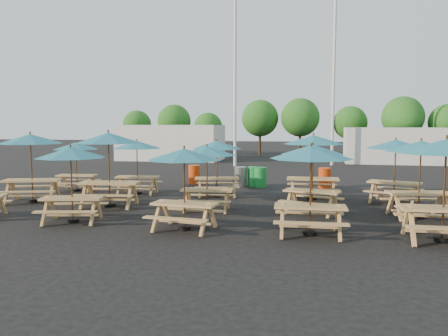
% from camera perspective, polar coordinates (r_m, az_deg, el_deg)
% --- Properties ---
extents(ground, '(120.00, 120.00, 0.00)m').
position_cam_1_polar(ground, '(15.93, -1.17, -4.46)').
color(ground, black).
rests_on(ground, ground).
extents(picnic_unit_1, '(2.90, 2.90, 2.49)m').
position_cam_1_polar(picnic_unit_1, '(17.14, -23.96, 3.04)').
color(picnic_unit_1, tan).
rests_on(picnic_unit_1, ground).
extents(picnic_unit_2, '(2.16, 2.16, 2.08)m').
position_cam_1_polar(picnic_unit_2, '(19.38, -18.78, 2.42)').
color(picnic_unit_2, tan).
rests_on(picnic_unit_2, ground).
extents(picnic_unit_3, '(2.42, 2.42, 2.19)m').
position_cam_1_polar(picnic_unit_3, '(13.13, -19.40, 1.41)').
color(picnic_unit_3, tan).
rests_on(picnic_unit_3, ground).
extents(picnic_unit_4, '(2.69, 2.69, 2.56)m').
position_cam_1_polar(picnic_unit_4, '(15.32, -14.86, 3.30)').
color(picnic_unit_4, tan).
rests_on(picnic_unit_4, ground).
extents(picnic_unit_5, '(2.24, 2.24, 2.18)m').
position_cam_1_polar(picnic_unit_5, '(17.88, -11.31, 2.62)').
color(picnic_unit_5, tan).
rests_on(picnic_unit_5, ground).
extents(picnic_unit_6, '(2.17, 2.17, 2.20)m').
position_cam_1_polar(picnic_unit_6, '(11.51, -5.22, 1.19)').
color(picnic_unit_6, tan).
rests_on(picnic_unit_6, ground).
extents(picnic_unit_7, '(2.13, 2.13, 2.13)m').
position_cam_1_polar(picnic_unit_7, '(14.10, -2.25, 1.80)').
color(picnic_unit_7, tan).
rests_on(picnic_unit_7, ground).
extents(picnic_unit_8, '(2.41, 2.41, 2.20)m').
position_cam_1_polar(picnic_unit_8, '(17.04, -0.94, 2.64)').
color(picnic_unit_8, tan).
rests_on(picnic_unit_8, ground).
extents(picnic_unit_9, '(2.20, 2.20, 2.29)m').
position_cam_1_polar(picnic_unit_9, '(11.13, 11.31, 1.35)').
color(picnic_unit_9, tan).
rests_on(picnic_unit_9, ground).
extents(picnic_unit_10, '(2.49, 2.49, 2.20)m').
position_cam_1_polar(picnic_unit_10, '(13.94, 11.52, 1.87)').
color(picnic_unit_10, tan).
rests_on(picnic_unit_10, ground).
extents(picnic_unit_11, '(2.32, 2.32, 2.44)m').
position_cam_1_polar(picnic_unit_11, '(16.60, 11.60, 3.18)').
color(picnic_unit_11, tan).
rests_on(picnic_unit_11, ground).
extents(picnic_unit_12, '(2.32, 2.32, 2.49)m').
position_cam_1_polar(picnic_unit_12, '(11.53, 27.03, 1.88)').
color(picnic_unit_12, tan).
rests_on(picnic_unit_12, ground).
extents(picnic_unit_13, '(2.50, 2.50, 2.35)m').
position_cam_1_polar(picnic_unit_13, '(14.24, 24.34, 2.09)').
color(picnic_unit_13, tan).
rests_on(picnic_unit_13, ground).
extents(picnic_unit_14, '(2.68, 2.68, 2.29)m').
position_cam_1_polar(picnic_unit_14, '(16.67, 21.51, 2.48)').
color(picnic_unit_14, tan).
rests_on(picnic_unit_14, ground).
extents(waste_bin_0, '(0.56, 0.56, 0.89)m').
position_cam_1_polar(waste_bin_0, '(20.78, -3.90, -0.86)').
color(waste_bin_0, '#CA3A0B').
rests_on(waste_bin_0, ground).
extents(waste_bin_1, '(0.56, 0.56, 0.89)m').
position_cam_1_polar(waste_bin_1, '(19.92, 2.16, -1.13)').
color(waste_bin_1, gray).
rests_on(waste_bin_1, ground).
extents(waste_bin_2, '(0.56, 0.56, 0.89)m').
position_cam_1_polar(waste_bin_2, '(19.99, 3.90, -1.11)').
color(waste_bin_2, '#188835').
rests_on(waste_bin_2, ground).
extents(waste_bin_3, '(0.56, 0.56, 0.89)m').
position_cam_1_polar(waste_bin_3, '(19.73, 4.78, -1.21)').
color(waste_bin_3, '#188835').
rests_on(waste_bin_3, ground).
extents(waste_bin_4, '(0.56, 0.56, 0.89)m').
position_cam_1_polar(waste_bin_4, '(19.94, 13.02, -1.26)').
color(waste_bin_4, '#CA3A0B').
rests_on(waste_bin_4, ground).
extents(mast_0, '(0.20, 0.20, 12.00)m').
position_cam_1_polar(mast_0, '(29.96, 1.46, 11.78)').
color(mast_0, silver).
rests_on(mast_0, ground).
extents(mast_1, '(0.20, 0.20, 12.00)m').
position_cam_1_polar(mast_1, '(31.41, 14.14, 11.33)').
color(mast_1, silver).
rests_on(mast_1, ground).
extents(event_tent_0, '(8.00, 4.00, 2.80)m').
position_cam_1_polar(event_tent_0, '(35.27, -6.93, 3.33)').
color(event_tent_0, silver).
rests_on(event_tent_0, ground).
extents(event_tent_1, '(7.00, 4.00, 2.60)m').
position_cam_1_polar(event_tent_1, '(34.68, 21.27, 2.78)').
color(event_tent_1, silver).
rests_on(event_tent_1, ground).
extents(tree_0, '(2.80, 2.80, 4.24)m').
position_cam_1_polar(tree_0, '(44.22, -11.28, 5.57)').
color(tree_0, '#382314').
rests_on(tree_0, ground).
extents(tree_1, '(3.11, 3.11, 4.72)m').
position_cam_1_polar(tree_1, '(41.39, -6.52, 6.09)').
color(tree_1, '#382314').
rests_on(tree_1, ground).
extents(tree_2, '(2.59, 2.59, 3.93)m').
position_cam_1_polar(tree_2, '(40.18, -2.08, 5.39)').
color(tree_2, '#382314').
rests_on(tree_2, ground).
extents(tree_3, '(3.36, 3.36, 5.09)m').
position_cam_1_polar(tree_3, '(40.33, 4.73, 6.49)').
color(tree_3, '#382314').
rests_on(tree_3, ground).
extents(tree_4, '(3.41, 3.41, 5.17)m').
position_cam_1_polar(tree_4, '(39.54, 9.92, 6.52)').
color(tree_4, '#382314').
rests_on(tree_4, ground).
extents(tree_5, '(2.94, 2.94, 4.45)m').
position_cam_1_polar(tree_5, '(40.00, 16.17, 5.67)').
color(tree_5, '#382314').
rests_on(tree_5, ground).
extents(tree_6, '(3.38, 3.38, 5.13)m').
position_cam_1_polar(tree_6, '(38.70, 22.32, 6.15)').
color(tree_6, '#382314').
rests_on(tree_6, ground).
extents(tree_7, '(2.95, 2.95, 4.48)m').
position_cam_1_polar(tree_7, '(39.43, 27.17, 5.31)').
color(tree_7, '#382314').
rests_on(tree_7, ground).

